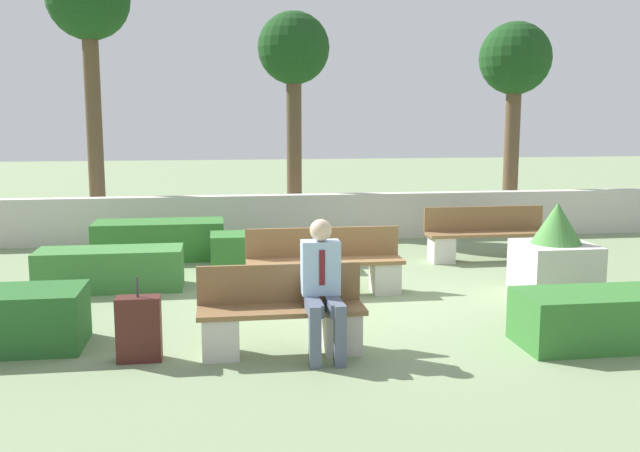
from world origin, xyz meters
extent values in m
plane|color=gray|center=(0.00, 0.00, 0.00)|extent=(60.00, 60.00, 0.00)
cube|color=beige|center=(0.00, 4.58, 0.44)|extent=(14.01, 0.30, 0.88)
cube|color=brown|center=(-1.07, -2.01, 0.45)|extent=(1.68, 0.44, 0.05)
cube|color=brown|center=(-1.07, -1.76, 0.67)|extent=(1.68, 0.04, 0.40)
cube|color=beige|center=(-1.68, -2.01, 0.21)|extent=(0.36, 0.40, 0.42)
cube|color=beige|center=(-0.46, -2.01, 0.21)|extent=(0.36, 0.40, 0.42)
cube|color=brown|center=(2.72, 2.16, 0.45)|extent=(2.06, 0.44, 0.05)
cube|color=brown|center=(2.72, 2.40, 0.67)|extent=(2.06, 0.04, 0.40)
cube|color=beige|center=(1.92, 2.16, 0.21)|extent=(0.36, 0.40, 0.42)
cube|color=beige|center=(3.52, 2.16, 0.21)|extent=(0.36, 0.40, 0.42)
cube|color=brown|center=(-0.28, 0.31, 0.45)|extent=(2.10, 0.44, 0.05)
cube|color=brown|center=(-0.28, 0.55, 0.67)|extent=(2.10, 0.04, 0.40)
cube|color=beige|center=(-1.10, 0.31, 0.21)|extent=(0.36, 0.40, 0.42)
cube|color=beige|center=(0.54, 0.31, 0.21)|extent=(0.36, 0.40, 0.42)
cube|color=#515B70|center=(-0.77, -2.22, 0.54)|extent=(0.14, 0.46, 0.13)
cube|color=#515B70|center=(-0.57, -2.22, 0.54)|extent=(0.14, 0.46, 0.13)
cube|color=#515B70|center=(-0.79, -2.45, 0.30)|extent=(0.11, 0.11, 0.60)
cube|color=#515B70|center=(-0.55, -2.45, 0.30)|extent=(0.11, 0.11, 0.60)
cube|color=#9EBCE0|center=(-0.67, -1.98, 0.87)|extent=(0.38, 0.22, 0.54)
sphere|color=beige|center=(-0.67, -2.00, 1.25)|extent=(0.22, 0.22, 0.22)
cube|color=maroon|center=(-0.67, -2.09, 0.89)|extent=(0.06, 0.01, 0.35)
cube|color=#33702D|center=(-0.89, 2.03, 0.28)|extent=(1.81, 0.72, 0.57)
cube|color=#3D7A38|center=(-3.16, 1.02, 0.28)|extent=(1.96, 0.71, 0.57)
cube|color=#286028|center=(-3.75, -1.44, 0.31)|extent=(1.36, 0.81, 0.61)
cube|color=#33702D|center=(-2.65, 3.08, 0.32)|extent=(2.12, 0.84, 0.64)
cube|color=#33702D|center=(2.48, -2.19, 0.28)|extent=(2.20, 0.80, 0.56)
cube|color=beige|center=(2.75, -0.14, 0.35)|extent=(0.94, 0.94, 0.70)
cone|color=#47843D|center=(2.75, -0.14, 0.97)|extent=(0.66, 0.66, 0.54)
cube|color=#471E19|center=(-2.46, -2.00, 0.32)|extent=(0.43, 0.22, 0.64)
cylinder|color=#333338|center=(-2.46, -2.00, 0.74)|extent=(0.02, 0.02, 0.20)
cylinder|color=brown|center=(-4.04, 5.70, 2.08)|extent=(0.31, 0.31, 4.16)
cylinder|color=brown|center=(-0.14, 5.41, 1.65)|extent=(0.30, 0.30, 3.29)
sphere|color=#194219|center=(-0.14, 5.41, 3.69)|extent=(1.42, 1.42, 1.42)
cylinder|color=brown|center=(4.53, 5.58, 1.57)|extent=(0.32, 0.32, 3.14)
sphere|color=#194219|center=(4.53, 5.58, 3.55)|extent=(1.50, 1.50, 1.50)
camera|label=1|loc=(-1.68, -8.87, 2.37)|focal=40.00mm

